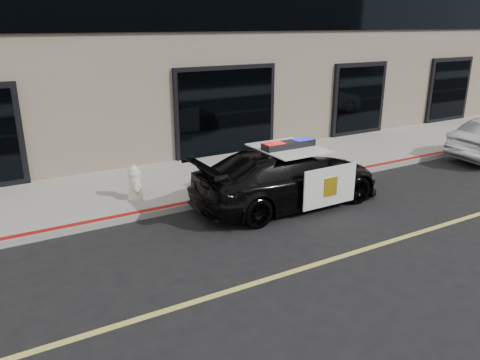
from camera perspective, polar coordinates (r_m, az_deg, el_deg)
ground at (r=10.52m, az=21.87°, el=-5.69°), size 120.00×120.00×0.00m
sidewalk_n at (r=14.07m, az=5.26°, el=1.97°), size 60.00×3.50×0.15m
police_car at (r=10.96m, az=5.83°, el=0.45°), size 2.18×4.71×1.53m
fire_hydrant at (r=11.21m, az=-12.70°, el=-0.35°), size 0.37×0.52×0.82m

